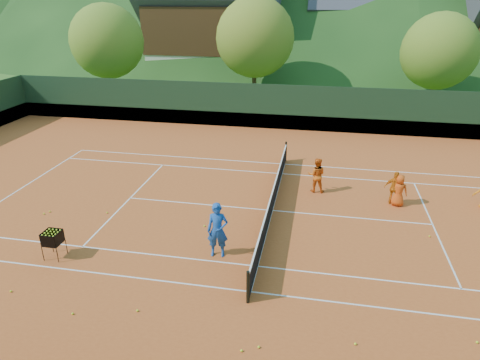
% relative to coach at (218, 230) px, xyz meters
% --- Properties ---
extents(ground, '(400.00, 400.00, 0.00)m').
position_rel_coach_xyz_m(ground, '(1.45, 3.70, -1.01)').
color(ground, '#2D541A').
rests_on(ground, ground).
extents(clay_court, '(40.00, 24.00, 0.02)m').
position_rel_coach_xyz_m(clay_court, '(1.45, 3.70, -1.00)').
color(clay_court, '#B04A1C').
rests_on(clay_court, ground).
extents(coach, '(0.78, 0.56, 1.99)m').
position_rel_coach_xyz_m(coach, '(0.00, 0.00, 0.00)').
color(coach, '#184BA0').
rests_on(coach, clay_court).
extents(student_a, '(0.79, 0.62, 1.62)m').
position_rel_coach_xyz_m(student_a, '(3.19, 6.00, -0.18)').
color(student_a, '#DD5A13').
rests_on(student_a, clay_court).
extents(student_b, '(0.94, 0.56, 1.50)m').
position_rel_coach_xyz_m(student_b, '(6.53, 5.32, -0.24)').
color(student_b, orange).
rests_on(student_b, clay_court).
extents(student_c, '(0.77, 0.59, 1.41)m').
position_rel_coach_xyz_m(student_c, '(6.69, 5.20, -0.29)').
color(student_c, '#CF4A12').
rests_on(student_c, clay_court).
extents(tennis_ball_0, '(0.07, 0.07, 0.07)m').
position_rel_coach_xyz_m(tennis_ball_0, '(-5.28, 2.14, -0.96)').
color(tennis_ball_0, '#CEEF27').
rests_on(tennis_ball_0, clay_court).
extents(tennis_ball_3, '(0.07, 0.07, 0.07)m').
position_rel_coach_xyz_m(tennis_ball_3, '(-6.62, 0.42, -0.96)').
color(tennis_ball_3, '#CEEF27').
rests_on(tennis_ball_3, clay_court).
extents(tennis_ball_5, '(0.07, 0.07, 0.07)m').
position_rel_coach_xyz_m(tennis_ball_5, '(-5.76, -3.19, -0.96)').
color(tennis_ball_5, '#CEEF27').
rests_on(tennis_ball_5, clay_court).
extents(tennis_ball_6, '(0.07, 0.07, 0.07)m').
position_rel_coach_xyz_m(tennis_ball_6, '(7.62, -2.75, -0.96)').
color(tennis_ball_6, '#CEEF27').
rests_on(tennis_ball_6, clay_court).
extents(tennis_ball_7, '(0.07, 0.07, 0.07)m').
position_rel_coach_xyz_m(tennis_ball_7, '(-0.99, 1.82, -0.96)').
color(tennis_ball_7, '#CEEF27').
rests_on(tennis_ball_7, clay_court).
extents(tennis_ball_8, '(0.07, 0.07, 0.07)m').
position_rel_coach_xyz_m(tennis_ball_8, '(7.53, 2.67, -0.96)').
color(tennis_ball_8, '#CEEF27').
rests_on(tennis_ball_8, clay_court).
extents(tennis_ball_9, '(0.07, 0.07, 0.07)m').
position_rel_coach_xyz_m(tennis_ball_9, '(-1.60, -3.28, -0.96)').
color(tennis_ball_9, '#CEEF27').
rests_on(tennis_ball_9, clay_court).
extents(tennis_ball_11, '(0.07, 0.07, 0.07)m').
position_rel_coach_xyz_m(tennis_ball_11, '(2.04, -3.99, -0.96)').
color(tennis_ball_11, '#CEEF27').
rests_on(tennis_ball_11, clay_court).
extents(tennis_ball_12, '(0.07, 0.07, 0.07)m').
position_rel_coach_xyz_m(tennis_ball_12, '(-7.68, 1.78, -0.96)').
color(tennis_ball_12, '#CEEF27').
rests_on(tennis_ball_12, clay_court).
extents(tennis_ball_13, '(0.07, 0.07, 0.07)m').
position_rel_coach_xyz_m(tennis_ball_13, '(4.49, -3.41, -0.96)').
color(tennis_ball_13, '#CEEF27').
rests_on(tennis_ball_13, clay_court).
extents(tennis_ball_14, '(0.07, 0.07, 0.07)m').
position_rel_coach_xyz_m(tennis_ball_14, '(-7.81, 1.56, -0.96)').
color(tennis_ball_14, '#CEEF27').
rests_on(tennis_ball_14, clay_court).
extents(tennis_ball_15, '(0.07, 0.07, 0.07)m').
position_rel_coach_xyz_m(tennis_ball_15, '(-3.36, -3.75, -0.96)').
color(tennis_ball_15, '#CEEF27').
rests_on(tennis_ball_15, clay_court).
extents(tennis_ball_17, '(0.07, 0.07, 0.07)m').
position_rel_coach_xyz_m(tennis_ball_17, '(1.63, -4.20, -0.96)').
color(tennis_ball_17, '#CEEF27').
rests_on(tennis_ball_17, clay_court).
extents(court_lines, '(23.83, 11.03, 0.00)m').
position_rel_coach_xyz_m(court_lines, '(1.45, 3.70, -0.99)').
color(court_lines, white).
rests_on(court_lines, clay_court).
extents(tennis_net, '(0.10, 12.07, 1.10)m').
position_rel_coach_xyz_m(tennis_net, '(1.45, 3.70, -0.49)').
color(tennis_net, black).
rests_on(tennis_net, clay_court).
extents(perimeter_fence, '(40.40, 24.24, 3.00)m').
position_rel_coach_xyz_m(perimeter_fence, '(1.45, 3.70, 0.25)').
color(perimeter_fence, black).
rests_on(perimeter_fence, clay_court).
extents(ball_hopper, '(0.57, 0.57, 1.00)m').
position_rel_coach_xyz_m(ball_hopper, '(-5.51, -1.19, -0.25)').
color(ball_hopper, black).
rests_on(ball_hopper, clay_court).
extents(chalet_left, '(13.80, 9.93, 12.92)m').
position_rel_coach_xyz_m(chalet_left, '(-8.55, 33.70, 4.63)').
color(chalet_left, beige).
rests_on(chalet_left, ground).
extents(chalet_mid, '(12.65, 8.82, 11.45)m').
position_rel_coach_xyz_m(chalet_mid, '(7.45, 37.70, 3.98)').
color(chalet_mid, beige).
rests_on(chalet_mid, ground).
extents(tree_a, '(6.00, 6.00, 7.88)m').
position_rel_coach_xyz_m(tree_a, '(-14.55, 21.70, 3.86)').
color(tree_a, '#422B1A').
rests_on(tree_a, ground).
extents(tree_b, '(6.40, 6.40, 8.40)m').
position_rel_coach_xyz_m(tree_b, '(-2.55, 23.70, 4.18)').
color(tree_b, '#402A19').
rests_on(tree_b, ground).
extents(tree_c, '(5.60, 5.60, 7.35)m').
position_rel_coach_xyz_m(tree_c, '(11.45, 22.70, 3.53)').
color(tree_c, '#402A19').
rests_on(tree_c, ground).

